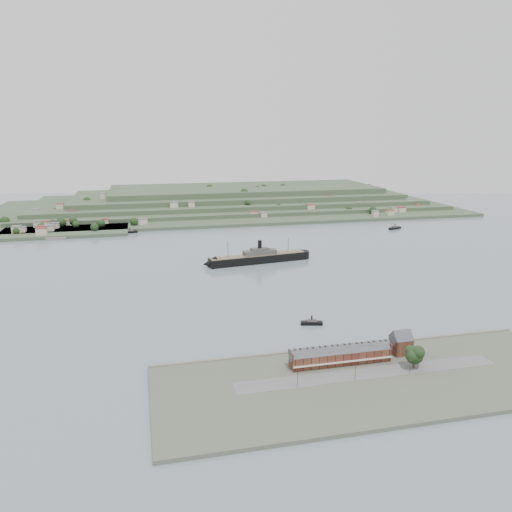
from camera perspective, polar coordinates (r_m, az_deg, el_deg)
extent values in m
plane|color=slate|center=(427.53, 2.15, -2.47)|extent=(1400.00, 1400.00, 0.00)
cube|color=#4C5142|center=(263.59, 13.35, -13.69)|extent=(220.00, 80.00, 2.00)
cube|color=slate|center=(295.04, 9.96, -10.30)|extent=(220.00, 2.00, 2.60)
cube|color=#595959|center=(267.85, 12.79, -12.93)|extent=(140.00, 12.00, 0.10)
cube|color=#4C241B|center=(273.83, 9.61, -11.33)|extent=(55.00, 8.00, 7.00)
cube|color=#3C3E44|center=(272.36, 9.64, -10.67)|extent=(55.60, 8.15, 8.15)
cube|color=#BBB3A5|center=(270.09, 10.01, -11.84)|extent=(55.00, 1.60, 0.25)
cube|color=#4C241B|center=(263.13, 4.01, -11.17)|extent=(0.50, 8.40, 3.00)
cube|color=#4C241B|center=(283.16, 14.87, -9.74)|extent=(0.50, 8.40, 3.00)
cube|color=black|center=(264.09, 5.18, -10.76)|extent=(0.90, 1.40, 3.20)
cube|color=black|center=(265.76, 6.32, -10.63)|extent=(0.90, 1.40, 3.20)
cube|color=black|center=(270.37, 9.12, -10.28)|extent=(0.90, 1.40, 3.20)
cube|color=black|center=(272.38, 10.21, -10.13)|extent=(0.90, 1.40, 3.20)
cube|color=black|center=(277.84, 12.85, -9.77)|extent=(0.90, 1.40, 3.20)
cube|color=black|center=(280.18, 13.88, -9.62)|extent=(0.90, 1.40, 3.20)
cube|color=#4C241B|center=(292.32, 16.21, -9.80)|extent=(10.00, 10.00, 9.00)
cube|color=#3C3E44|center=(290.56, 16.27, -8.99)|extent=(10.40, 10.18, 10.18)
cube|color=#334930|center=(772.05, -4.97, 5.16)|extent=(760.00, 260.00, 4.00)
cube|color=#334930|center=(798.83, -3.81, 5.81)|extent=(680.00, 220.00, 5.00)
cube|color=#334930|center=(815.23, -2.95, 6.38)|extent=(600.00, 200.00, 6.00)
cube|color=#334930|center=(831.77, -2.12, 7.00)|extent=(520.00, 180.00, 7.00)
cube|color=#334930|center=(848.44, -1.32, 7.66)|extent=(440.00, 160.00, 8.00)
cube|color=#334930|center=(662.07, -20.91, 2.76)|extent=(150.00, 90.00, 4.00)
cube|color=slate|center=(622.11, -21.83, 1.94)|extent=(22.00, 14.00, 2.80)
cube|color=black|center=(473.66, 0.20, -0.34)|extent=(95.98, 25.85, 7.40)
cone|color=black|center=(458.95, -5.34, -0.88)|extent=(14.33, 14.33, 12.68)
cylinder|color=black|center=(492.55, 5.35, 0.17)|extent=(12.68, 12.68, 7.40)
cube|color=#6D6049|center=(472.67, 0.20, 0.13)|extent=(93.73, 24.51, 0.63)
cube|color=#454240|center=(472.87, 0.43, 0.43)|extent=(32.73, 13.85, 4.23)
cube|color=#454240|center=(472.20, 0.44, 0.77)|extent=(17.78, 9.69, 2.64)
cylinder|color=black|center=(471.28, 0.44, 1.24)|extent=(3.81, 3.81, 9.51)
cylinder|color=#412D1E|center=(461.27, -3.23, 0.66)|extent=(0.53, 0.53, 16.91)
cylinder|color=#412D1E|center=(483.46, 3.70, 1.16)|extent=(0.53, 0.53, 14.80)
cube|color=black|center=(328.01, 6.38, -7.63)|extent=(14.57, 7.03, 2.25)
cube|color=#454240|center=(327.39, 6.39, -7.35)|extent=(6.87, 4.44, 1.69)
cylinder|color=black|center=(326.70, 6.39, -7.05)|extent=(0.94, 0.94, 3.29)
cube|color=black|center=(631.58, -14.21, 2.68)|extent=(18.31, 6.19, 2.40)
cube|color=#454240|center=(631.24, -14.22, 2.84)|extent=(8.35, 4.53, 1.80)
cylinder|color=black|center=(630.86, -14.23, 3.02)|extent=(1.00, 1.00, 3.50)
cube|color=black|center=(660.53, 15.58, 3.09)|extent=(19.74, 12.72, 2.56)
cube|color=#454240|center=(660.18, 15.59, 3.25)|extent=(9.65, 7.43, 1.92)
cylinder|color=black|center=(659.80, 15.61, 3.44)|extent=(1.07, 1.07, 3.74)
cylinder|color=#412D1E|center=(278.02, 17.59, -11.64)|extent=(1.22, 1.22, 5.09)
sphere|color=black|center=(276.11, 17.66, -10.78)|extent=(9.17, 9.17, 9.17)
sphere|color=black|center=(277.73, 18.03, -10.43)|extent=(7.13, 7.13, 7.13)
sphere|color=black|center=(273.73, 17.46, -10.87)|extent=(6.52, 6.52, 6.52)
sphere|color=black|center=(273.59, 18.03, -10.46)|extent=(6.11, 6.11, 6.11)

